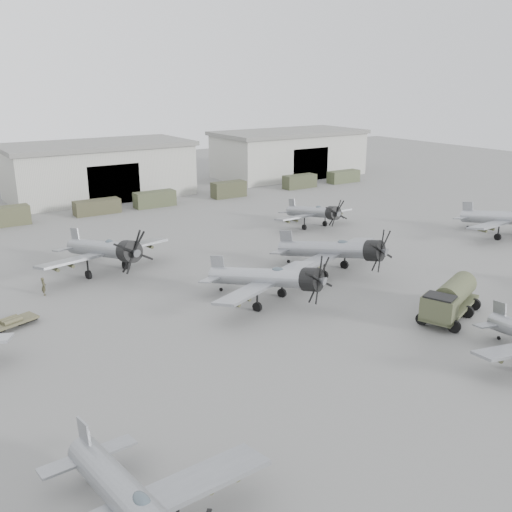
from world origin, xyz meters
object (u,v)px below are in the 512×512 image
at_px(aircraft_mid_1, 272,278).
at_px(aircraft_far_1, 316,212).
at_px(aircraft_mid_3, 510,218).
at_px(fuel_tanker, 451,298).
at_px(aircraft_far_0, 106,250).
at_px(aircraft_near_0, 136,509).
at_px(aircraft_mid_2, 337,250).
at_px(ground_crew, 44,286).

height_order(aircraft_mid_1, aircraft_far_1, aircraft_mid_1).
xyz_separation_m(aircraft_mid_3, fuel_tanker, (-25.63, -11.83, -0.70)).
xyz_separation_m(aircraft_mid_1, aircraft_far_1, (19.45, 18.08, -0.28)).
bearing_deg(aircraft_far_0, fuel_tanker, -64.44).
bearing_deg(aircraft_near_0, aircraft_mid_3, 17.39).
relative_size(aircraft_mid_3, fuel_tanker, 1.64).
relative_size(aircraft_near_0, fuel_tanker, 1.56).
xyz_separation_m(aircraft_mid_2, aircraft_mid_3, (26.23, -1.36, -0.04)).
bearing_deg(aircraft_mid_1, ground_crew, 118.50).
bearing_deg(aircraft_near_0, aircraft_far_0, 69.55).
bearing_deg(aircraft_mid_2, fuel_tanker, -106.66).
distance_m(aircraft_mid_1, aircraft_mid_3, 36.10).
xyz_separation_m(aircraft_mid_1, aircraft_far_0, (-9.01, 15.29, 0.15)).
distance_m(aircraft_mid_1, fuel_tanker, 14.60).
bearing_deg(aircraft_mid_3, aircraft_far_0, 160.80).
distance_m(aircraft_far_0, fuel_tanker, 32.06).
bearing_deg(ground_crew, aircraft_far_0, -60.60).
relative_size(aircraft_far_1, fuel_tanker, 1.40).
xyz_separation_m(aircraft_far_0, fuel_tanker, (19.44, -25.48, -0.81)).
height_order(aircraft_mid_3, ground_crew, aircraft_mid_3).
bearing_deg(aircraft_far_1, aircraft_mid_2, -122.44).
xyz_separation_m(aircraft_far_1, ground_crew, (-35.19, -5.24, -1.23)).
bearing_deg(aircraft_mid_2, aircraft_far_1, 38.22).
bearing_deg(ground_crew, aircraft_mid_1, -119.82).
relative_size(aircraft_mid_1, aircraft_mid_3, 0.97).
bearing_deg(aircraft_near_0, aircraft_far_1, 40.45).
relative_size(aircraft_mid_1, aircraft_mid_2, 0.96).
bearing_deg(aircraft_mid_1, aircraft_far_0, 98.22).
height_order(aircraft_far_0, ground_crew, aircraft_far_0).
bearing_deg(ground_crew, aircraft_mid_3, -92.82).
xyz_separation_m(aircraft_near_0, aircraft_mid_1, (19.84, 19.15, 0.06)).
bearing_deg(aircraft_mid_1, aircraft_far_1, 20.61).
distance_m(aircraft_near_0, ground_crew, 32.28).
relative_size(aircraft_mid_1, aircraft_far_1, 1.13).
relative_size(aircraft_far_0, fuel_tanker, 1.72).
bearing_deg(aircraft_far_1, aircraft_mid_3, -44.62).
bearing_deg(aircraft_mid_3, fuel_tanker, -157.57).
bearing_deg(fuel_tanker, aircraft_far_1, 51.33).
distance_m(aircraft_mid_1, aircraft_far_1, 26.56).
relative_size(aircraft_mid_1, aircraft_far_0, 0.92).
height_order(fuel_tanker, ground_crew, fuel_tanker).
relative_size(aircraft_near_0, ground_crew, 7.53).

